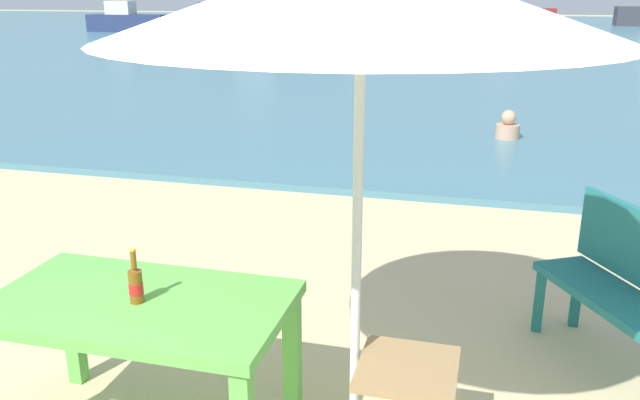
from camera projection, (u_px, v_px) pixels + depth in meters
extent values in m
cube|color=teal|center=(477.00, 37.00, 29.93)|extent=(120.00, 50.00, 0.08)
cube|color=#60B24C|center=(139.00, 305.00, 3.06)|extent=(1.40, 0.80, 0.06)
cube|color=#60B24C|center=(73.00, 326.00, 3.64)|extent=(0.08, 0.08, 0.70)
cube|color=#60B24C|center=(292.00, 357.00, 3.33)|extent=(0.08, 0.08, 0.70)
cylinder|color=brown|center=(136.00, 287.00, 3.00)|extent=(0.06, 0.06, 0.16)
cone|color=brown|center=(135.00, 271.00, 2.97)|extent=(0.06, 0.06, 0.03)
cylinder|color=brown|center=(133.00, 259.00, 2.96)|extent=(0.03, 0.03, 0.09)
cylinder|color=red|center=(136.00, 288.00, 3.00)|extent=(0.07, 0.07, 0.05)
cylinder|color=gold|center=(132.00, 250.00, 2.94)|extent=(0.03, 0.03, 0.01)
cylinder|color=silver|center=(357.00, 228.00, 2.84)|extent=(0.04, 0.04, 2.30)
cube|color=#9E7A51|center=(408.00, 369.00, 2.92)|extent=(0.44, 0.44, 0.04)
cube|color=#237275|center=(621.00, 303.00, 3.69)|extent=(0.91, 1.22, 0.05)
cube|color=#237275|center=(539.00, 301.00, 4.23)|extent=(0.06, 0.06, 0.42)
cube|color=#237275|center=(576.00, 296.00, 4.30)|extent=(0.06, 0.06, 0.42)
cylinder|color=tan|center=(507.00, 131.00, 9.42)|extent=(0.34, 0.34, 0.20)
sphere|color=tan|center=(509.00, 117.00, 9.36)|extent=(0.21, 0.21, 0.21)
cube|color=maroon|center=(510.00, 17.00, 37.10)|extent=(4.93, 1.35, 1.01)
cube|color=silver|center=(503.00, 1.00, 36.93)|extent=(1.57, 1.01, 0.78)
cube|color=navy|center=(129.00, 23.00, 32.59)|extent=(4.10, 1.12, 0.84)
cube|color=silver|center=(120.00, 8.00, 32.45)|extent=(1.30, 0.84, 0.65)
cube|color=navy|center=(270.00, 17.00, 33.13)|extent=(6.92, 1.89, 1.41)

